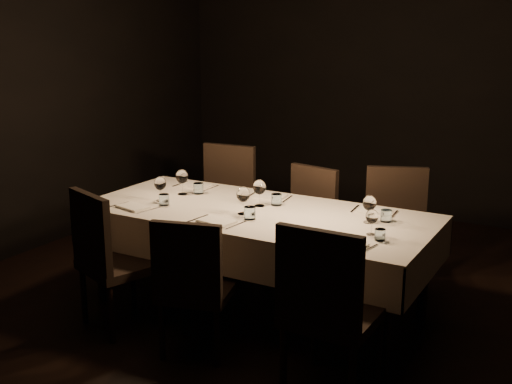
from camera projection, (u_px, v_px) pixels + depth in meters
The scene contains 14 objects.
room at pixel (256, 108), 4.40m from camera, with size 5.01×6.01×3.01m.
dining_table at pixel (256, 221), 4.60m from camera, with size 2.52×1.12×0.76m.
chair_near_left at pixel (109, 254), 4.34m from camera, with size 0.61×0.61×0.99m.
place_setting_near_left at pixel (153, 194), 4.74m from camera, with size 0.36×0.41×0.19m.
chair_near_center at pixel (193, 281), 3.97m from camera, with size 0.54×0.54×0.92m.
place_setting_near_center at pixel (237, 207), 4.40m from camera, with size 0.37×0.42×0.20m.
chair_near_right at pixel (327, 305), 3.51m from camera, with size 0.50×0.50×1.02m.
place_setting_near_right at pixel (367, 229), 3.95m from camera, with size 0.32×0.39×0.17m.
chair_far_left at pixel (223, 199), 5.66m from camera, with size 0.54×0.54×1.03m.
place_setting_far_left at pixel (190, 182), 5.10m from camera, with size 0.36×0.42×0.20m.
chair_far_center at pixel (306, 219), 5.24m from camera, with size 0.53×0.53×0.94m.
place_setting_far_center at pixel (266, 193), 4.77m from camera, with size 0.37×0.42×0.20m.
chair_far_right at pixel (396, 226), 4.96m from camera, with size 0.61×0.61×0.99m.
place_setting_far_right at pixel (375, 209), 4.37m from camera, with size 0.35×0.41×0.19m.
Camera 1 is at (2.16, -3.84, 2.03)m, focal length 45.00 mm.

